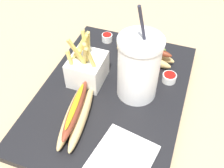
% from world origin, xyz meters
% --- Properties ---
extents(ground_plane, '(2.40, 2.40, 0.02)m').
position_xyz_m(ground_plane, '(0.00, 0.00, -0.01)').
color(ground_plane, tan).
extents(food_tray, '(0.50, 0.36, 0.02)m').
position_xyz_m(food_tray, '(0.00, 0.00, 0.01)').
color(food_tray, black).
rests_on(food_tray, ground_plane).
extents(soda_cup, '(0.10, 0.10, 0.25)m').
position_xyz_m(soda_cup, '(-0.02, 0.06, 0.10)').
color(soda_cup, white).
rests_on(soda_cup, food_tray).
extents(fries_basket, '(0.09, 0.08, 0.15)m').
position_xyz_m(fries_basket, '(-0.02, -0.08, 0.06)').
color(fries_basket, white).
rests_on(fries_basket, food_tray).
extents(hot_dog_1, '(0.19, 0.07, 0.06)m').
position_xyz_m(hot_dog_1, '(0.11, -0.05, 0.04)').
color(hot_dog_1, '#DBB775').
rests_on(hot_dog_1, food_tray).
extents(hot_dog_2, '(0.08, 0.17, 0.06)m').
position_xyz_m(hot_dog_2, '(-0.15, 0.04, 0.04)').
color(hot_dog_2, tan).
rests_on(hot_dog_2, food_tray).
extents(ketchup_cup_1, '(0.03, 0.03, 0.02)m').
position_xyz_m(ketchup_cup_1, '(-0.20, -0.09, 0.03)').
color(ketchup_cup_1, white).
rests_on(ketchup_cup_1, food_tray).
extents(ketchup_cup_2, '(0.04, 0.04, 0.02)m').
position_xyz_m(ketchup_cup_2, '(-0.09, 0.13, 0.03)').
color(ketchup_cup_2, white).
rests_on(ketchup_cup_2, food_tray).
extents(napkin_stack, '(0.14, 0.14, 0.01)m').
position_xyz_m(napkin_stack, '(0.17, 0.08, 0.02)').
color(napkin_stack, white).
rests_on(napkin_stack, food_tray).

